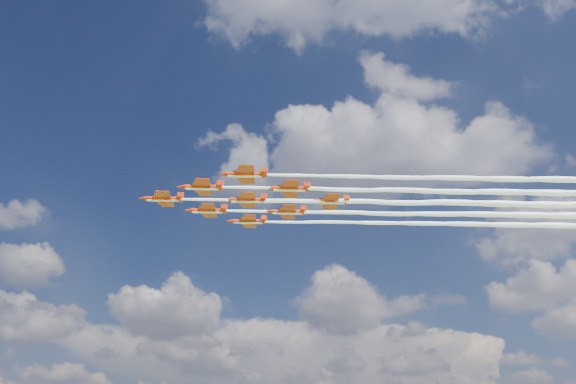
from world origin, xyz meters
name	(u,v)px	position (x,y,z in m)	size (l,w,h in m)	color
jet_lead	(367,202)	(30.18, 13.12, 88.25)	(100.97, 40.81, 2.71)	red
jet_row2_port	(415,191)	(42.14, 10.13, 88.25)	(100.97, 40.81, 2.71)	red
jet_row2_starb	(402,213)	(37.29, 23.19, 88.25)	(100.97, 40.81, 2.71)	red
jet_row3_port	(468,178)	(54.10, 7.15, 88.25)	(100.97, 40.81, 2.71)	red
jet_row3_centre	(449,203)	(49.24, 20.20, 88.25)	(100.97, 40.81, 2.71)	red
jet_row3_starb	(434,224)	(44.39, 33.26, 88.25)	(100.97, 40.81, 2.71)	red
jet_row4_port	(500,192)	(61.20, 17.22, 88.25)	(100.97, 40.81, 2.71)	red
jet_row4_starb	(480,215)	(56.34, 30.28, 88.25)	(100.97, 40.81, 2.71)	red
jet_tail	(530,205)	(68.30, 27.29, 88.25)	(100.97, 40.81, 2.71)	red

